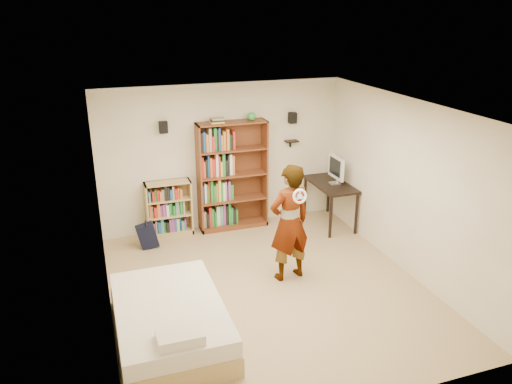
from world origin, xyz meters
The scene contains 14 objects.
ground centered at (0.00, 0.00, 0.00)m, with size 4.50×5.00×0.01m, color tan.
room_shell centered at (0.00, 0.00, 1.76)m, with size 4.52×5.02×2.71m.
crown_molding centered at (0.00, 0.00, 2.67)m, with size 4.50×5.00×0.06m.
speaker_left centered at (-1.05, 2.40, 2.00)m, with size 0.14×0.12×0.20m, color black.
speaker_right centered at (1.35, 2.40, 2.00)m, with size 0.14×0.12×0.20m, color black.
wall_shelf centered at (1.35, 2.41, 1.55)m, with size 0.25×0.16×0.03m, color black.
tall_bookshelf centered at (0.14, 2.31, 1.01)m, with size 1.28×0.37×2.03m, color brown, non-canonical shape.
low_bookshelf centered at (-1.05, 2.35, 0.51)m, with size 0.82×0.31×1.02m, color tan, non-canonical shape.
computer_desk centered at (1.93, 1.84, 0.42)m, with size 0.61×1.22×0.83m, color black, non-canonical shape.
imac centered at (1.98, 1.80, 1.09)m, with size 0.10×0.52×0.52m, color silver, non-canonical shape.
daybed centered at (-1.57, -0.69, 0.30)m, with size 1.33×2.04×0.60m, color white, non-canonical shape.
person centered at (0.42, 0.21, 0.91)m, with size 0.67×0.44×1.83m, color black.
wii_wheel centered at (0.42, -0.13, 1.46)m, with size 0.22×0.22×0.04m, color silver.
navy_bag centered at (-1.52, 1.93, 0.23)m, with size 0.34×0.22×0.46m, color black, non-canonical shape.
Camera 1 is at (-2.25, -6.07, 3.95)m, focal length 35.00 mm.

